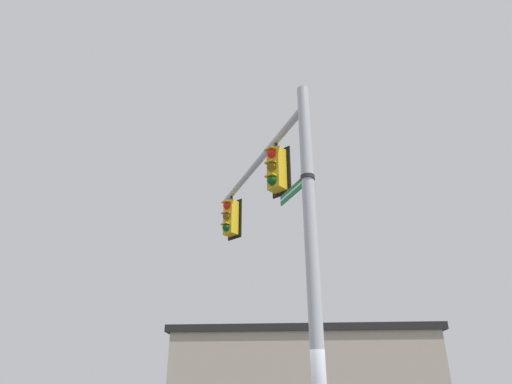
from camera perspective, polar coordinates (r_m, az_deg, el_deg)
The scene contains 6 objects.
signal_pole at distance 7.90m, azimuth 7.47°, elevation -9.61°, with size 0.25×0.25×7.85m, color #ADB2B7.
mast_arm at distance 11.48m, azimuth 0.05°, elevation 3.68°, with size 0.16×0.16×5.43m, color #ADB2B7.
traffic_light_nearest_pole at distance 10.06m, azimuth 2.68°, elevation 3.05°, with size 0.54×0.49×1.31m.
traffic_light_mid_inner at distance 12.89m, azimuth -3.40°, elevation -3.41°, with size 0.54×0.49×1.31m.
street_name_sign at distance 8.83m, azimuth 5.69°, elevation 0.87°, with size 1.27×0.69×0.22m.
storefront_building at distance 21.24m, azimuth 6.36°, elevation -23.76°, with size 12.54×11.56×4.43m.
Camera 1 is at (-4.39, 6.25, 1.87)m, focal length 30.28 mm.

